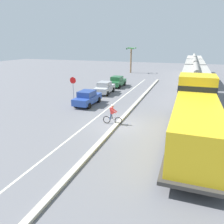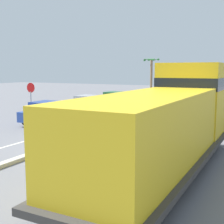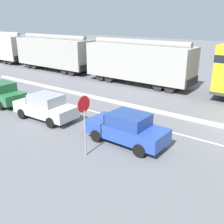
% 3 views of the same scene
% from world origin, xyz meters
% --- Properties ---
extents(ground_plane, '(120.00, 120.00, 0.00)m').
position_xyz_m(ground_plane, '(0.00, 0.00, 0.00)').
color(ground_plane, slate).
extents(median_curb, '(0.36, 36.00, 0.16)m').
position_xyz_m(median_curb, '(0.00, 6.00, 0.08)').
color(median_curb, '#B2AD9E').
rests_on(median_curb, ground).
extents(lane_stripe, '(0.14, 36.00, 0.01)m').
position_xyz_m(lane_stripe, '(-2.40, 6.00, 0.00)').
color(lane_stripe, silver).
rests_on(lane_stripe, ground).
extents(locomotive, '(3.10, 11.61, 4.20)m').
position_xyz_m(locomotive, '(6.03, -1.39, 1.80)').
color(locomotive, gold).
rests_on(locomotive, ground).
extents(hopper_car_lead, '(2.90, 10.60, 4.18)m').
position_xyz_m(hopper_car_lead, '(6.03, 10.76, 2.08)').
color(hopper_car_lead, '#A29F98').
rests_on(hopper_car_lead, ground).
extents(parked_car_blue, '(1.87, 4.22, 1.62)m').
position_xyz_m(parked_car_blue, '(-5.02, 4.70, 0.82)').
color(parked_car_blue, '#28479E').
rests_on(parked_car_blue, ground).
extents(parked_car_silver, '(1.95, 4.26, 1.62)m').
position_xyz_m(parked_car_silver, '(-5.26, 10.62, 0.82)').
color(parked_car_silver, '#B7BABF').
rests_on(parked_car_silver, ground).
extents(parked_car_green, '(1.90, 4.23, 1.62)m').
position_xyz_m(parked_car_green, '(-5.17, 15.75, 0.82)').
color(parked_car_green, '#286B3D').
rests_on(parked_car_green, ground).
extents(cyclist, '(1.71, 0.48, 1.71)m').
position_xyz_m(cyclist, '(-0.45, 0.02, 0.82)').
color(cyclist, black).
rests_on(cyclist, ground).
extents(stop_sign, '(0.76, 0.08, 2.88)m').
position_xyz_m(stop_sign, '(-7.20, 5.54, 2.02)').
color(stop_sign, gray).
rests_on(stop_sign, ground).
extents(palm_tree_near, '(2.41, 2.24, 5.67)m').
position_xyz_m(palm_tree_near, '(-7.35, 32.26, 4.08)').
color(palm_tree_near, '#846647').
rests_on(palm_tree_near, ground).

